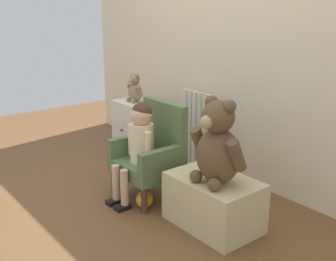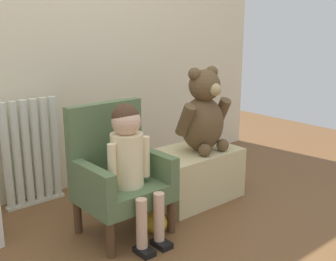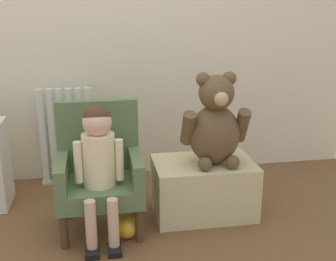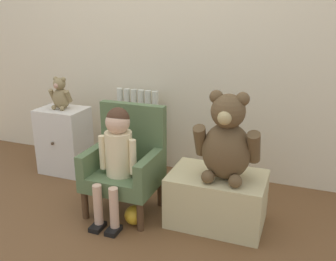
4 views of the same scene
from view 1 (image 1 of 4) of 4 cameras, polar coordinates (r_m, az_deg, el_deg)
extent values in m
plane|color=brown|center=(3.01, -8.61, -10.49)|extent=(6.00, 6.00, 0.00)
cube|color=beige|center=(3.40, 8.08, 13.79)|extent=(3.80, 0.05, 2.40)
cylinder|color=silver|center=(3.70, 2.36, 0.70)|extent=(0.05, 0.05, 0.65)
cylinder|color=silver|center=(3.65, 3.00, 0.49)|extent=(0.05, 0.05, 0.65)
cylinder|color=silver|center=(3.61, 3.64, 0.27)|extent=(0.05, 0.05, 0.65)
cylinder|color=silver|center=(3.57, 4.31, 0.05)|extent=(0.05, 0.05, 0.65)
cylinder|color=silver|center=(3.52, 4.99, -0.18)|extent=(0.05, 0.05, 0.65)
cylinder|color=silver|center=(3.48, 5.69, -0.41)|extent=(0.05, 0.05, 0.65)
cube|color=silver|center=(3.70, 3.87, -4.80)|extent=(0.37, 0.05, 0.02)
cube|color=silver|center=(3.85, -4.38, 0.09)|extent=(0.37, 0.28, 0.53)
sphere|color=#4C3823|center=(3.76, -6.33, 0.06)|extent=(0.02, 0.02, 0.02)
cube|color=#536A43|center=(3.06, -2.89, -4.92)|extent=(0.45, 0.39, 0.10)
cube|color=#536A43|center=(3.07, -0.45, 0.21)|extent=(0.45, 0.06, 0.41)
cube|color=#536A43|center=(3.17, -4.98, -1.87)|extent=(0.06, 0.39, 0.14)
cube|color=#536A43|center=(2.87, -0.64, -3.84)|extent=(0.06, 0.39, 0.14)
cylinder|color=#4C331E|center=(3.19, -7.30, -6.95)|extent=(0.04, 0.04, 0.19)
cylinder|color=#4C331E|center=(2.89, -3.24, -9.44)|extent=(0.04, 0.04, 0.19)
cylinder|color=#4C331E|center=(3.35, -2.52, -5.60)|extent=(0.04, 0.04, 0.19)
cylinder|color=#4C331E|center=(3.07, 1.78, -7.77)|extent=(0.04, 0.04, 0.19)
cylinder|color=beige|center=(2.98, -3.57, -1.70)|extent=(0.17, 0.17, 0.28)
sphere|color=#D8AD8E|center=(2.92, -3.64, 2.10)|extent=(0.15, 0.15, 0.15)
sphere|color=#472D1E|center=(2.91, -3.56, 2.47)|extent=(0.14, 0.14, 0.14)
cylinder|color=#D8AD8E|center=(3.02, -7.05, -6.98)|extent=(0.06, 0.06, 0.26)
cube|color=black|center=(3.07, -7.28, -9.52)|extent=(0.07, 0.11, 0.03)
cylinder|color=#D8AD8E|center=(2.93, -5.92, -7.68)|extent=(0.06, 0.06, 0.26)
cube|color=black|center=(2.99, -6.16, -10.28)|extent=(0.07, 0.11, 0.03)
cylinder|color=beige|center=(3.05, -5.01, -1.28)|extent=(0.04, 0.04, 0.22)
cylinder|color=beige|center=(2.88, -2.69, -2.30)|extent=(0.04, 0.04, 0.22)
cube|color=#CBBC87|center=(2.73, 6.17, -9.60)|extent=(0.58, 0.38, 0.32)
ellipsoid|color=brown|center=(2.55, 6.84, -3.42)|extent=(0.29, 0.25, 0.34)
sphere|color=brown|center=(2.46, 6.82, 1.85)|extent=(0.20, 0.20, 0.20)
sphere|color=tan|center=(2.41, 5.31, 1.18)|extent=(0.08, 0.08, 0.08)
sphere|color=brown|center=(2.51, 5.89, 3.87)|extent=(0.08, 0.08, 0.08)
sphere|color=brown|center=(2.41, 8.34, 3.23)|extent=(0.08, 0.08, 0.08)
cylinder|color=brown|center=(2.63, 4.28, -1.52)|extent=(0.07, 0.15, 0.21)
cylinder|color=brown|center=(2.42, 9.26, -3.33)|extent=(0.07, 0.15, 0.21)
sphere|color=brown|center=(2.58, 3.81, -6.19)|extent=(0.08, 0.08, 0.08)
sphere|color=brown|center=(2.47, 6.29, -7.30)|extent=(0.08, 0.08, 0.08)
ellipsoid|color=#8B774F|center=(3.76, -4.44, 5.15)|extent=(0.14, 0.12, 0.16)
sphere|color=#8B774F|center=(3.74, -4.57, 6.89)|extent=(0.09, 0.09, 0.09)
sphere|color=tan|center=(3.72, -5.11, 6.71)|extent=(0.04, 0.04, 0.04)
sphere|color=#8B774F|center=(3.76, -4.80, 7.51)|extent=(0.04, 0.04, 0.04)
sphere|color=#8B774F|center=(3.71, -4.19, 7.37)|extent=(0.04, 0.04, 0.04)
cylinder|color=#8B774F|center=(3.82, -5.16, 5.67)|extent=(0.04, 0.07, 0.10)
cylinder|color=#8B774F|center=(3.70, -3.88, 5.33)|extent=(0.04, 0.07, 0.10)
sphere|color=#8B774F|center=(3.78, -5.39, 4.20)|extent=(0.04, 0.04, 0.04)
sphere|color=#8B774F|center=(3.72, -4.74, 4.01)|extent=(0.04, 0.04, 0.04)
sphere|color=gold|center=(2.98, -3.21, -9.31)|extent=(0.12, 0.12, 0.12)
camera|label=2|loc=(3.51, -40.53, 8.85)|focal=45.00mm
camera|label=3|loc=(2.37, -50.46, 7.10)|focal=45.00mm
camera|label=4|loc=(1.30, -52.32, 7.19)|focal=40.00mm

